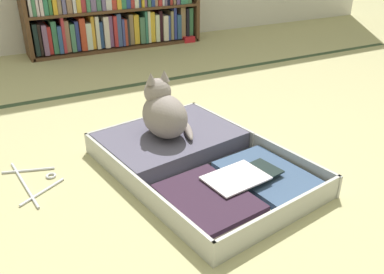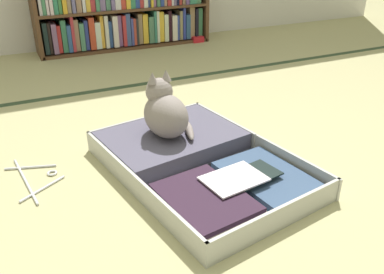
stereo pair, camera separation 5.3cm
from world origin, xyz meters
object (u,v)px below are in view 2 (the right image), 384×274
(black_cat, at_px, (165,112))
(clothes_hanger, at_px, (35,178))
(open_suitcase, at_px, (192,159))
(small_red_pouch, at_px, (197,39))

(black_cat, relative_size, clothes_hanger, 0.74)
(open_suitcase, bearing_deg, black_cat, 106.80)
(open_suitcase, xyz_separation_m, black_cat, (-0.05, 0.17, 0.16))
(clothes_hanger, xyz_separation_m, small_red_pouch, (1.56, 1.71, 0.02))
(open_suitcase, height_order, black_cat, black_cat)
(black_cat, relative_size, small_red_pouch, 2.74)
(open_suitcase, bearing_deg, small_red_pouch, 63.14)
(open_suitcase, distance_m, clothes_hanger, 0.63)
(black_cat, xyz_separation_m, small_red_pouch, (1.01, 1.74, -0.17))
(open_suitcase, distance_m, black_cat, 0.23)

